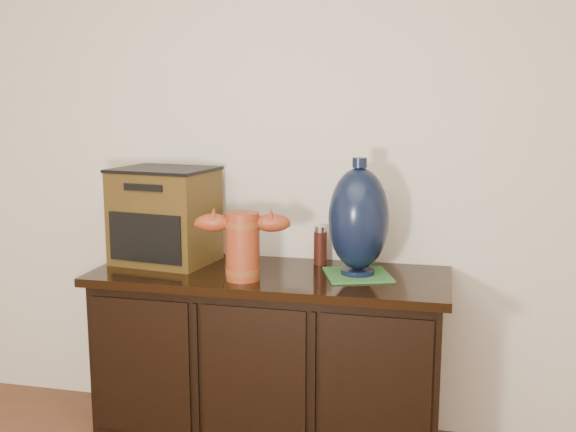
% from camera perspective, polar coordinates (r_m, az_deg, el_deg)
% --- Properties ---
extents(sideboard, '(1.46, 0.56, 0.75)m').
position_cam_1_polar(sideboard, '(2.90, -1.53, -11.84)').
color(sideboard, black).
rests_on(sideboard, ground).
extents(terracotta_vessel, '(0.38, 0.16, 0.27)m').
position_cam_1_polar(terracotta_vessel, '(2.64, -3.87, -2.21)').
color(terracotta_vessel, '#8F371A').
rests_on(terracotta_vessel, sideboard).
extents(tv_radio, '(0.45, 0.38, 0.41)m').
position_cam_1_polar(tv_radio, '(2.96, -10.37, 0.05)').
color(tv_radio, '#422E10').
rests_on(tv_radio, sideboard).
extents(green_mat, '(0.32, 0.32, 0.01)m').
position_cam_1_polar(green_mat, '(2.74, 5.91, -4.96)').
color(green_mat, '#2D652F').
rests_on(green_mat, sideboard).
extents(lamp_base, '(0.31, 0.31, 0.47)m').
position_cam_1_polar(lamp_base, '(2.69, 6.00, -0.29)').
color(lamp_base, black).
rests_on(lamp_base, green_mat).
extents(spray_can, '(0.06, 0.06, 0.17)m').
position_cam_1_polar(spray_can, '(2.90, 2.75, -2.51)').
color(spray_can, '#52180E').
rests_on(spray_can, sideboard).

